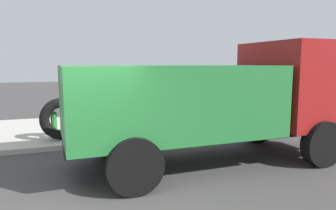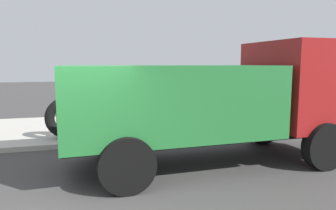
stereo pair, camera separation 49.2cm
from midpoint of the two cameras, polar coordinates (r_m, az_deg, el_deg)
sidewalk_curb at (r=11.93m, az=-18.85°, el=-4.32°), size 36.00×5.00×0.15m
fire_hydrant at (r=10.38m, az=-21.29°, el=-3.18°), size 0.21×0.48×0.85m
loose_tire at (r=10.09m, az=-20.12°, el=-2.37°), size 1.29×0.47×1.27m
dump_truck_green at (r=7.78m, az=7.49°, el=1.34°), size 7.07×2.97×3.00m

